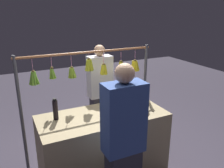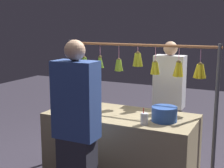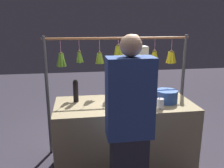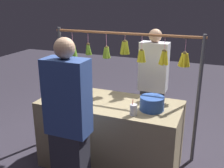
{
  "view_description": "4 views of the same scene",
  "coord_description": "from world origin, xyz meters",
  "px_view_note": "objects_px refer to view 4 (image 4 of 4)",
  "views": [
    {
      "loc": [
        1.09,
        2.53,
        2.19
      ],
      "look_at": [
        -0.13,
        0.0,
        1.26
      ],
      "focal_mm": 37.41,
      "sensor_mm": 36.0,
      "label": 1
    },
    {
      "loc": [
        -1.41,
        3.16,
        1.86
      ],
      "look_at": [
        0.11,
        0.0,
        1.19
      ],
      "focal_mm": 51.36,
      "sensor_mm": 36.0,
      "label": 2
    },
    {
      "loc": [
        0.55,
        2.67,
        1.81
      ],
      "look_at": [
        0.15,
        0.0,
        1.1
      ],
      "focal_mm": 38.13,
      "sensor_mm": 36.0,
      "label": 3
    },
    {
      "loc": [
        -1.12,
        2.71,
        2.05
      ],
      "look_at": [
        -0.02,
        0.0,
        1.08
      ],
      "focal_mm": 42.95,
      "sensor_mm": 36.0,
      "label": 4
    }
  ],
  "objects_px": {
    "drink_cup": "(133,110)",
    "customer_person": "(69,129)",
    "blue_bucket": "(152,103)",
    "water_bottle": "(73,82)",
    "vendor_person": "(153,88)"
  },
  "relations": [
    {
      "from": "water_bottle",
      "to": "blue_bucket",
      "type": "distance_m",
      "value": 1.11
    },
    {
      "from": "water_bottle",
      "to": "customer_person",
      "type": "bearing_deg",
      "value": 117.45
    },
    {
      "from": "water_bottle",
      "to": "blue_bucket",
      "type": "xyz_separation_m",
      "value": [
        -1.09,
        0.19,
        -0.06
      ]
    },
    {
      "from": "vendor_person",
      "to": "customer_person",
      "type": "xyz_separation_m",
      "value": [
        0.42,
        1.59,
        0.04
      ]
    },
    {
      "from": "drink_cup",
      "to": "customer_person",
      "type": "height_order",
      "value": "customer_person"
    },
    {
      "from": "drink_cup",
      "to": "vendor_person",
      "type": "height_order",
      "value": "vendor_person"
    },
    {
      "from": "water_bottle",
      "to": "vendor_person",
      "type": "relative_size",
      "value": 0.17
    },
    {
      "from": "blue_bucket",
      "to": "drink_cup",
      "type": "distance_m",
      "value": 0.25
    },
    {
      "from": "blue_bucket",
      "to": "drink_cup",
      "type": "relative_size",
      "value": 1.56
    },
    {
      "from": "customer_person",
      "to": "vendor_person",
      "type": "bearing_deg",
      "value": -104.89
    },
    {
      "from": "vendor_person",
      "to": "drink_cup",
      "type": "bearing_deg",
      "value": 92.74
    },
    {
      "from": "vendor_person",
      "to": "customer_person",
      "type": "distance_m",
      "value": 1.64
    },
    {
      "from": "drink_cup",
      "to": "customer_person",
      "type": "distance_m",
      "value": 0.7
    },
    {
      "from": "blue_bucket",
      "to": "vendor_person",
      "type": "xyz_separation_m",
      "value": [
        0.2,
        -0.87,
        -0.13
      ]
    },
    {
      "from": "blue_bucket",
      "to": "customer_person",
      "type": "height_order",
      "value": "customer_person"
    }
  ]
}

